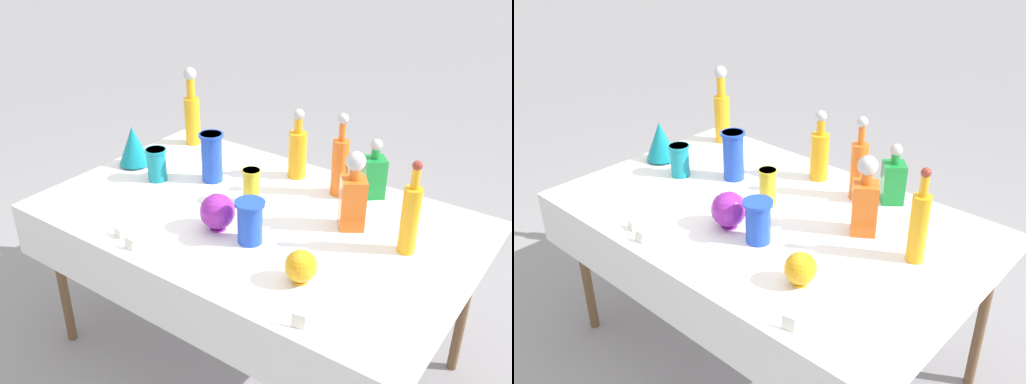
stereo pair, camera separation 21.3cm
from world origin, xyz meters
The scene contains 18 objects.
ground_plane centered at (0.00, 0.00, 0.00)m, with size 40.00×40.00×0.00m, color gray.
display_table centered at (0.00, -0.03, 0.71)m, with size 1.78×1.10×0.76m.
tall_bottle_0 centered at (0.61, 0.10, 0.91)m, with size 0.07×0.07×0.37m.
tall_bottle_1 centered at (-0.05, 0.40, 0.89)m, with size 0.09×0.09×0.33m.
tall_bottle_2 centered at (0.19, 0.36, 0.91)m, with size 0.07×0.07×0.37m.
tall_bottle_3 centered at (-0.71, 0.42, 0.93)m, with size 0.08×0.08×0.41m.
square_decanter_0 centered at (0.32, 0.43, 0.87)m, with size 0.13×0.13×0.27m.
square_decanter_1 centered at (0.37, 0.13, 0.90)m, with size 0.13×0.13×0.32m.
slender_vase_0 centered at (-0.07, 0.06, 0.84)m, with size 0.08×0.08×0.16m.
slender_vase_1 centered at (0.11, -0.19, 0.85)m, with size 0.12×0.12×0.17m.
slender_vase_2 centered at (-0.56, -0.01, 0.84)m, with size 0.10×0.10×0.15m.
slender_vase_3 centered at (-0.35, 0.14, 0.88)m, with size 0.11×0.11×0.23m.
fluted_vase_0 centered at (-0.76, 0.04, 0.86)m, with size 0.15×0.15×0.20m.
round_bowl_0 centered at (-0.05, -0.19, 0.84)m, with size 0.14×0.14×0.15m.
round_bowl_1 centered at (0.40, -0.29, 0.82)m, with size 0.11×0.11×0.12m.
price_tag_left centered at (0.52, -0.49, 0.78)m, with size 0.05×0.01×0.04m, color white.
price_tag_center centered at (-0.32, -0.46, 0.78)m, with size 0.05×0.01×0.03m, color white.
price_tag_right centered at (-0.23, -0.49, 0.78)m, with size 0.05×0.01×0.04m, color white.
Camera 1 is at (1.20, -1.67, 1.93)m, focal length 40.00 mm.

